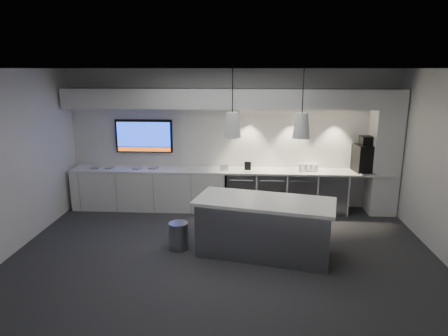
# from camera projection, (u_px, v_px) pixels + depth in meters

# --- Properties ---
(floor) EXTENTS (7.00, 7.00, 0.00)m
(floor) POSITION_uv_depth(u_px,v_px,m) (224.00, 254.00, 6.62)
(floor) COLOR #2F2F32
(floor) RESTS_ON ground
(ceiling) EXTENTS (7.00, 7.00, 0.00)m
(ceiling) POSITION_uv_depth(u_px,v_px,m) (224.00, 68.00, 5.89)
(ceiling) COLOR black
(ceiling) RESTS_ON wall_back
(wall_back) EXTENTS (7.00, 0.00, 7.00)m
(wall_back) POSITION_uv_depth(u_px,v_px,m) (231.00, 139.00, 8.67)
(wall_back) COLOR white
(wall_back) RESTS_ON floor
(wall_front) EXTENTS (7.00, 0.00, 7.00)m
(wall_front) POSITION_uv_depth(u_px,v_px,m) (208.00, 229.00, 3.83)
(wall_front) COLOR white
(wall_front) RESTS_ON floor
(wall_left) EXTENTS (0.00, 7.00, 7.00)m
(wall_left) POSITION_uv_depth(u_px,v_px,m) (8.00, 164.00, 6.46)
(wall_left) COLOR white
(wall_left) RESTS_ON floor
(back_counter) EXTENTS (6.80, 0.65, 0.04)m
(back_counter) POSITION_uv_depth(u_px,v_px,m) (230.00, 170.00, 8.51)
(back_counter) COLOR white
(back_counter) RESTS_ON left_base_cabinets
(left_base_cabinets) EXTENTS (3.30, 0.63, 0.86)m
(left_base_cabinets) POSITION_uv_depth(u_px,v_px,m) (150.00, 189.00, 8.72)
(left_base_cabinets) COLOR white
(left_base_cabinets) RESTS_ON floor
(fridge_unit_a) EXTENTS (0.60, 0.61, 0.85)m
(fridge_unit_a) POSITION_uv_depth(u_px,v_px,m) (241.00, 191.00, 8.61)
(fridge_unit_a) COLOR gray
(fridge_unit_a) RESTS_ON floor
(fridge_unit_b) EXTENTS (0.60, 0.61, 0.85)m
(fridge_unit_b) POSITION_uv_depth(u_px,v_px,m) (271.00, 192.00, 8.57)
(fridge_unit_b) COLOR gray
(fridge_unit_b) RESTS_ON floor
(fridge_unit_c) EXTENTS (0.60, 0.61, 0.85)m
(fridge_unit_c) POSITION_uv_depth(u_px,v_px,m) (300.00, 192.00, 8.53)
(fridge_unit_c) COLOR gray
(fridge_unit_c) RESTS_ON floor
(fridge_unit_d) EXTENTS (0.60, 0.61, 0.85)m
(fridge_unit_d) POSITION_uv_depth(u_px,v_px,m) (330.00, 193.00, 8.50)
(fridge_unit_d) COLOR gray
(fridge_unit_d) RESTS_ON floor
(backsplash) EXTENTS (4.60, 0.03, 1.30)m
(backsplash) POSITION_uv_depth(u_px,v_px,m) (286.00, 138.00, 8.57)
(backsplash) COLOR white
(backsplash) RESTS_ON wall_back
(soffit) EXTENTS (6.90, 0.60, 0.40)m
(soffit) POSITION_uv_depth(u_px,v_px,m) (230.00, 98.00, 8.17)
(soffit) COLOR white
(soffit) RESTS_ON wall_back
(column) EXTENTS (0.55, 0.55, 2.60)m
(column) POSITION_uv_depth(u_px,v_px,m) (384.00, 153.00, 8.25)
(column) COLOR white
(column) RESTS_ON floor
(wall_tv) EXTENTS (1.25, 0.07, 0.72)m
(wall_tv) POSITION_uv_depth(u_px,v_px,m) (144.00, 136.00, 8.72)
(wall_tv) COLOR black
(wall_tv) RESTS_ON wall_back
(island) EXTENTS (2.38, 1.42, 0.94)m
(island) POSITION_uv_depth(u_px,v_px,m) (264.00, 227.00, 6.52)
(island) COLOR gray
(island) RESTS_ON floor
(bin) EXTENTS (0.38, 0.38, 0.47)m
(bin) POSITION_uv_depth(u_px,v_px,m) (179.00, 236.00, 6.78)
(bin) COLOR gray
(bin) RESTS_ON floor
(coffee_machine) EXTENTS (0.47, 0.63, 0.75)m
(coffee_machine) POSITION_uv_depth(u_px,v_px,m) (365.00, 157.00, 8.29)
(coffee_machine) COLOR black
(coffee_machine) RESTS_ON back_counter
(sign_black) EXTENTS (0.14, 0.04, 0.18)m
(sign_black) POSITION_uv_depth(u_px,v_px,m) (248.00, 166.00, 8.46)
(sign_black) COLOR black
(sign_black) RESTS_ON back_counter
(sign_white) EXTENTS (0.18, 0.06, 0.14)m
(sign_white) POSITION_uv_depth(u_px,v_px,m) (224.00, 168.00, 8.38)
(sign_white) COLOR white
(sign_white) RESTS_ON back_counter
(cup_cluster) EXTENTS (0.40, 0.19, 0.16)m
(cup_cluster) POSITION_uv_depth(u_px,v_px,m) (308.00, 167.00, 8.37)
(cup_cluster) COLOR white
(cup_cluster) RESTS_ON back_counter
(tray_a) EXTENTS (0.16, 0.16, 0.02)m
(tray_a) POSITION_uv_depth(u_px,v_px,m) (96.00, 168.00, 8.61)
(tray_a) COLOR gray
(tray_a) RESTS_ON back_counter
(tray_b) EXTENTS (0.19, 0.19, 0.02)m
(tray_b) POSITION_uv_depth(u_px,v_px,m) (110.00, 168.00, 8.61)
(tray_b) COLOR gray
(tray_b) RESTS_ON back_counter
(tray_c) EXTENTS (0.20, 0.20, 0.02)m
(tray_c) POSITION_uv_depth(u_px,v_px,m) (137.00, 168.00, 8.56)
(tray_c) COLOR gray
(tray_c) RESTS_ON back_counter
(tray_d) EXTENTS (0.21, 0.21, 0.02)m
(tray_d) POSITION_uv_depth(u_px,v_px,m) (154.00, 168.00, 8.59)
(tray_d) COLOR gray
(tray_d) RESTS_ON back_counter
(pendant_left) EXTENTS (0.27, 0.27, 1.09)m
(pendant_left) POSITION_uv_depth(u_px,v_px,m) (232.00, 125.00, 6.15)
(pendant_left) COLOR white
(pendant_left) RESTS_ON ceiling
(pendant_right) EXTENTS (0.27, 0.27, 1.09)m
(pendant_right) POSITION_uv_depth(u_px,v_px,m) (301.00, 125.00, 6.09)
(pendant_right) COLOR white
(pendant_right) RESTS_ON ceiling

